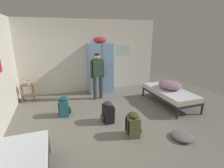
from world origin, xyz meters
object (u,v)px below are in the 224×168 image
Objects in this scene: water_bottle at (23,82)px; backpack_teal at (64,107)px; shelf_unit at (27,91)px; bed_right at (169,93)px; locker_bank at (100,67)px; bedding_heap at (170,85)px; clothes_pile_grey at (182,136)px; lotion_bottle at (28,83)px; person_traveler at (97,72)px; backpack_black at (108,113)px; backpack_olive at (133,125)px.

water_bottle reaches higher than backpack_teal.
bed_right is (4.30, -1.77, 0.04)m from shelf_unit.
water_bottle is at bearing -177.26° from locker_bank.
water_bottle is 0.37× the size of backpack_teal.
bedding_heap is at bearing 56.18° from bed_right.
shelf_unit is 1.14× the size of clothes_pile_grey.
lotion_bottle is (0.07, -0.04, 0.29)m from shelf_unit.
bed_right is at bearing -22.33° from shelf_unit.
person_traveler is (-0.29, -0.70, -0.02)m from locker_bank.
bed_right is at bearing 11.81° from backpack_black.
backpack_black is (-0.18, -1.68, -0.69)m from person_traveler.
clothes_pile_grey is (1.13, -2.90, -0.89)m from person_traveler.
lotion_bottle is at bearing 166.88° from person_traveler.
backpack_teal is at bearing -141.59° from person_traveler.
backpack_olive is 0.84m from backpack_black.
water_bottle reaches higher than bed_right.
bed_right is 4.58m from lotion_bottle.
backpack_olive is (2.38, -2.96, -0.38)m from lotion_bottle.
bed_right is at bearing -22.18° from water_bottle.
clothes_pile_grey is (0.83, -3.60, -0.91)m from locker_bank.
person_traveler is 2.86× the size of backpack_olive.
person_traveler reaches higher than lotion_bottle.
backpack_black is (1.01, -0.73, 0.00)m from backpack_teal.
lotion_bottle is 4.81m from clothes_pile_grey.
water_bottle reaches higher than bedding_heap.
lotion_bottle is 3.81m from backpack_olive.
clothes_pile_grey is at bearing -40.10° from backpack_teal.
backpack_olive is (-1.92, -1.32, -0.35)m from bedding_heap.
locker_bank is 3.81m from clothes_pile_grey.
bedding_heap is 2.36m from backpack_olive.
backpack_teal is at bearing -54.21° from shelf_unit.
bedding_heap is 1.46× the size of backpack_teal.
backpack_olive is at bearing -47.53° from backpack_teal.
backpack_olive is at bearing -50.72° from shelf_unit.
bedding_heap is at bearing 61.55° from clothes_pile_grey.
person_traveler is at bearing 151.84° from bedding_heap.
locker_bank is 4.14× the size of clothes_pile_grey.
locker_bank reaches higher than bed_right.
clothes_pile_grey is (-0.90, -1.69, -0.32)m from bed_right.
lotion_bottle reaches higher than backpack_teal.
lotion_bottle is at bearing 124.71° from backpack_teal.
clothes_pile_grey is at bearing -68.77° from person_traveler.
shelf_unit is 3.87m from backpack_olive.
lotion_bottle is 0.29× the size of backpack_teal.
person_traveler is 3.15× the size of clothes_pile_grey.
shelf_unit is 4.65m from bed_right.
water_bottle is 1.27× the size of lotion_bottle.
clothes_pile_grey is (0.95, -0.46, -0.20)m from backpack_olive.
lotion_bottle is 0.29× the size of backpack_black.
shelf_unit is 0.36× the size of person_traveler.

